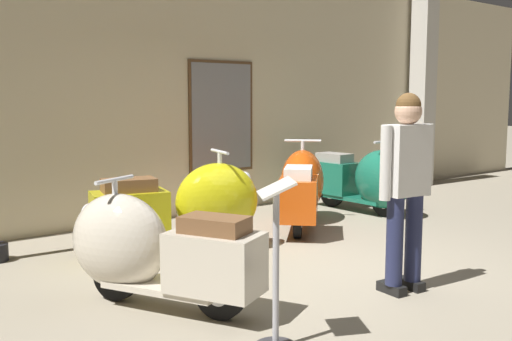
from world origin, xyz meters
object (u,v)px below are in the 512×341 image
at_px(scooter_2, 301,187).
at_px(scooter_3, 367,180).
at_px(info_stanchion, 276,279).
at_px(scooter_1, 192,207).
at_px(scooter_0, 147,249).
at_px(visitor_1, 406,179).

xyz_separation_m(scooter_2, scooter_3, (1.31, 0.02, -0.01)).
bearing_deg(info_stanchion, scooter_1, 70.65).
distance_m(scooter_2, info_stanchion, 3.86).
distance_m(scooter_0, visitor_1, 2.23).
relative_size(scooter_0, scooter_2, 1.04).
relative_size(visitor_1, info_stanchion, 1.50).
bearing_deg(scooter_3, visitor_1, -44.44).
relative_size(scooter_1, scooter_2, 1.14).
relative_size(scooter_2, visitor_1, 0.97).
bearing_deg(info_stanchion, scooter_3, 34.39).
height_order(scooter_0, scooter_2, scooter_2).
relative_size(scooter_0, scooter_3, 0.97).
xyz_separation_m(scooter_0, visitor_1, (1.91, -1.04, 0.52)).
relative_size(scooter_1, scooter_3, 1.06).
height_order(scooter_3, info_stanchion, info_stanchion).
bearing_deg(scooter_0, scooter_2, -90.38).
xyz_separation_m(scooter_1, scooter_3, (3.17, 0.32, -0.01)).
distance_m(scooter_3, visitor_1, 3.55).
bearing_deg(visitor_1, info_stanchion, 103.17).
bearing_deg(scooter_1, scooter_0, -120.02).
bearing_deg(scooter_0, visitor_1, -145.30).
relative_size(scooter_0, scooter_1, 0.91).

